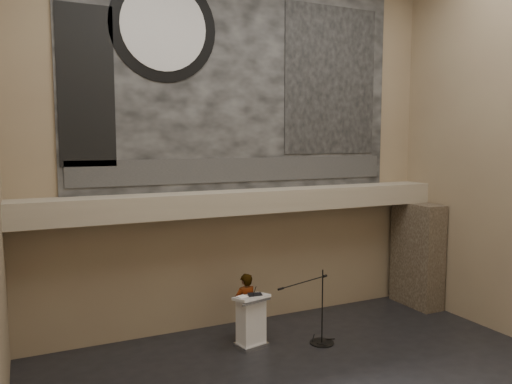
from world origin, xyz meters
TOP-DOWN VIEW (x-y plane):
  - wall_back at (0.00, 4.00)m, footprint 10.00×0.02m
  - soffit at (0.00, 3.60)m, footprint 10.00×0.80m
  - sprinkler_left at (-1.60, 3.55)m, footprint 0.04×0.04m
  - sprinkler_right at (1.90, 3.55)m, footprint 0.04×0.04m
  - banner at (0.00, 3.97)m, footprint 8.00×0.05m
  - banner_text_strip at (0.00, 3.93)m, footprint 7.76×0.02m
  - banner_clock_rim at (-1.80, 3.93)m, footprint 2.30×0.02m
  - banner_clock_face at (-1.80, 3.91)m, footprint 1.84×0.02m
  - banner_building_print at (2.40, 3.93)m, footprint 2.60×0.02m
  - banner_brick_print at (-3.40, 3.93)m, footprint 1.10×0.02m
  - stone_pier at (4.65, 3.15)m, footprint 0.60×1.40m
  - lectern at (-0.41, 2.57)m, footprint 0.77×0.61m
  - binder at (-0.34, 2.53)m, footprint 0.34×0.30m
  - papers at (-0.59, 2.54)m, footprint 0.27×0.32m
  - speaker_person at (-0.34, 3.02)m, footprint 0.56×0.40m
  - mic_stand at (0.97, 2.05)m, footprint 1.54×0.68m

SIDE VIEW (x-z plane):
  - mic_stand at x=0.97m, z-range -0.56..1.05m
  - lectern at x=-0.41m, z-range -0.01..1.12m
  - speaker_person at x=-0.34m, z-range 0.00..1.45m
  - papers at x=-0.59m, z-range 1.10..1.10m
  - binder at x=-0.34m, z-range 1.10..1.14m
  - stone_pier at x=4.65m, z-range 0.00..2.70m
  - sprinkler_left at x=-1.60m, z-range 2.64..2.70m
  - sprinkler_right at x=1.90m, z-range 2.64..2.70m
  - soffit at x=0.00m, z-range 2.70..3.20m
  - banner_text_strip at x=0.00m, z-range 3.38..3.93m
  - wall_back at x=0.00m, z-range 0.00..8.50m
  - banner_brick_print at x=-3.40m, z-range 3.80..7.00m
  - banner at x=0.00m, z-range 3.20..8.20m
  - banner_building_print at x=2.40m, z-range 4.00..7.60m
  - banner_clock_rim at x=-1.80m, z-range 5.55..7.85m
  - banner_clock_face at x=-1.80m, z-range 5.78..7.62m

